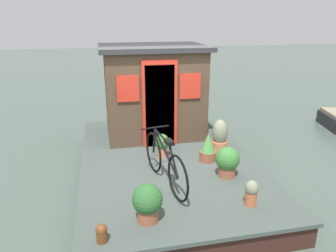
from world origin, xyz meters
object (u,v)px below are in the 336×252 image
object	(u,v)px
potted_plant_succulent	(208,148)
potted_plant_rosemary	(220,137)
potted_plant_lavender	(227,161)
potted_plant_mint	(162,145)
potted_plant_sage	(147,202)
potted_plant_thyme	(251,192)
houseboat_cabin	(153,90)
mooring_bollard	(102,233)
bicycle	(165,162)

from	to	relation	value
potted_plant_succulent	potted_plant_rosemary	distance (m)	0.52
potted_plant_lavender	potted_plant_mint	bearing A→B (deg)	42.36
potted_plant_lavender	potted_plant_rosemary	bearing A→B (deg)	-13.72
potted_plant_sage	potted_plant_thyme	size ratio (longest dim) A/B	1.36
houseboat_cabin	potted_plant_rosemary	distance (m)	1.90
mooring_bollard	houseboat_cabin	bearing A→B (deg)	-18.87
potted_plant_succulent	potted_plant_thyme	world-z (taller)	potted_plant_succulent
potted_plant_mint	potted_plant_rosemary	bearing A→B (deg)	-89.65
houseboat_cabin	potted_plant_lavender	world-z (taller)	houseboat_cabin
bicycle	potted_plant_succulent	size ratio (longest dim) A/B	3.13
potted_plant_succulent	potted_plant_rosemary	size ratio (longest dim) A/B	0.81
houseboat_cabin	potted_plant_rosemary	world-z (taller)	houseboat_cabin
bicycle	potted_plant_mint	bearing A→B (deg)	-9.02
bicycle	potted_plant_lavender	distance (m)	1.10
potted_plant_succulent	potted_plant_mint	world-z (taller)	potted_plant_succulent
houseboat_cabin	potted_plant_succulent	size ratio (longest dim) A/B	4.22
potted_plant_sage	potted_plant_lavender	xyz separation A→B (m)	(0.97, -1.51, -0.00)
bicycle	potted_plant_succulent	distance (m)	1.21
potted_plant_succulent	potted_plant_lavender	bearing A→B (deg)	-169.88
houseboat_cabin	potted_plant_mint	bearing A→B (deg)	177.25
potted_plant_lavender	potted_plant_succulent	size ratio (longest dim) A/B	0.96
potted_plant_succulent	potted_plant_mint	distance (m)	0.88
houseboat_cabin	potted_plant_rosemary	xyz separation A→B (m)	(-1.38, -1.11, -0.70)
bicycle	potted_plant_sage	world-z (taller)	bicycle
potted_plant_succulent	mooring_bollard	size ratio (longest dim) A/B	2.28
potted_plant_succulent	mooring_bollard	bearing A→B (deg)	134.12
potted_plant_sage	potted_plant_lavender	world-z (taller)	potted_plant_sage
potted_plant_mint	houseboat_cabin	bearing A→B (deg)	-2.75
potted_plant_sage	mooring_bollard	size ratio (longest dim) A/B	2.19
potted_plant_succulent	potted_plant_rosemary	bearing A→B (deg)	-45.64
mooring_bollard	bicycle	bearing A→B (deg)	-39.77
potted_plant_lavender	mooring_bollard	world-z (taller)	potted_plant_lavender
potted_plant_mint	potted_plant_thyme	xyz separation A→B (m)	(-1.92, -0.92, -0.05)
potted_plant_rosemary	mooring_bollard	world-z (taller)	potted_plant_rosemary
potted_plant_lavender	potted_plant_rosemary	size ratio (longest dim) A/B	0.78
potted_plant_lavender	potted_plant_thyme	bearing A→B (deg)	179.78
houseboat_cabin	mooring_bollard	size ratio (longest dim) A/B	9.63
potted_plant_rosemary	potted_plant_succulent	bearing A→B (deg)	134.36
potted_plant_thyme	mooring_bollard	xyz separation A→B (m)	(-0.36, 2.11, -0.08)
potted_plant_sage	potted_plant_lavender	distance (m)	1.79
houseboat_cabin	mooring_bollard	xyz separation A→B (m)	(-3.67, 1.25, -0.89)
potted_plant_lavender	potted_plant_succulent	xyz separation A→B (m)	(0.66, 0.12, -0.02)
potted_plant_succulent	potted_plant_rosemary	world-z (taller)	potted_plant_rosemary
potted_plant_rosemary	potted_plant_sage	bearing A→B (deg)	138.51
mooring_bollard	potted_plant_mint	bearing A→B (deg)	-27.46
mooring_bollard	potted_plant_lavender	bearing A→B (deg)	-58.93
houseboat_cabin	potted_plant_thyme	world-z (taller)	houseboat_cabin
potted_plant_sage	potted_plant_mint	xyz separation A→B (m)	(1.98, -0.59, -0.03)
potted_plant_sage	potted_plant_rosemary	bearing A→B (deg)	-41.49
houseboat_cabin	potted_plant_thyme	size ratio (longest dim) A/B	5.98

